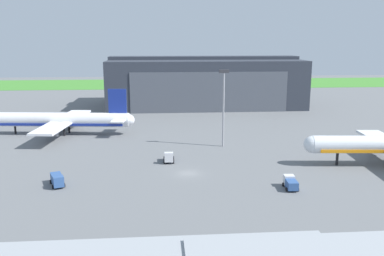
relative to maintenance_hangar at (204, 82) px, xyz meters
name	(u,v)px	position (x,y,z in m)	size (l,w,h in m)	color
ground_plane	(188,173)	(-12.54, -86.80, -9.21)	(440.00, 440.00, 0.00)	slate
grass_field_strip	(168,84)	(-12.54, 83.17, -9.17)	(440.00, 56.00, 0.08)	#438A31
maintenance_hangar	(204,82)	(0.00, 0.00, 0.00)	(74.16, 36.93, 19.33)	#2D333D
airliner_far_right	(61,120)	(-45.10, -49.77, -5.23)	(41.08, 34.27, 12.65)	white
baggage_tug	(169,157)	(-16.09, -78.94, -8.02)	(2.33, 3.90, 2.47)	silver
pushback_tractor	(57,180)	(-36.37, -91.75, -8.06)	(3.43, 5.26, 2.19)	#335693
stair_truck	(291,183)	(4.80, -96.60, -8.13)	(2.42, 4.25, 2.07)	silver
apron_light_mast	(224,102)	(-2.52, -66.46, 1.79)	(2.40, 0.50, 18.74)	#99999E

